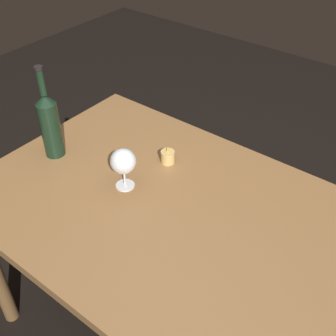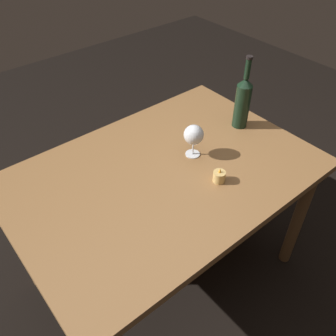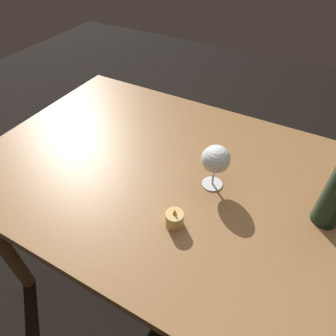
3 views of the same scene
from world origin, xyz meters
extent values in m
plane|color=black|center=(0.00, 0.00, 0.00)|extent=(6.00, 6.00, 0.00)
cube|color=olive|center=(0.00, 0.00, 0.72)|extent=(1.30, 0.90, 0.04)
cylinder|color=brown|center=(-0.58, 0.38, 0.35)|extent=(0.06, 0.06, 0.70)
cylinder|color=white|center=(-0.17, -0.01, 0.74)|extent=(0.07, 0.07, 0.00)
cylinder|color=white|center=(-0.17, -0.01, 0.78)|extent=(0.01, 0.01, 0.07)
sphere|color=white|center=(-0.17, -0.01, 0.85)|extent=(0.09, 0.09, 0.09)
cylinder|color=#42070F|center=(-0.17, -0.01, 0.85)|extent=(0.07, 0.07, 0.03)
cylinder|color=black|center=(-0.51, -0.03, 0.85)|extent=(0.07, 0.07, 0.22)
cone|color=black|center=(-0.51, -0.03, 0.98)|extent=(0.07, 0.07, 0.03)
cylinder|color=black|center=(-0.51, -0.03, 1.04)|extent=(0.03, 0.03, 0.09)
cylinder|color=black|center=(-0.51, -0.03, 1.09)|extent=(0.03, 0.03, 0.01)
cylinder|color=#DBB266|center=(-0.14, 0.19, 0.76)|extent=(0.05, 0.05, 0.05)
cylinder|color=white|center=(-0.14, 0.19, 0.76)|extent=(0.04, 0.04, 0.03)
cone|color=#F99E2D|center=(-0.14, 0.19, 0.80)|extent=(0.01, 0.01, 0.02)
camera|label=1|loc=(0.64, -0.80, 1.73)|focal=45.73mm
camera|label=2|loc=(0.71, 0.89, 1.76)|focal=38.36mm
camera|label=3|loc=(-0.36, 0.63, 1.43)|focal=31.13mm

